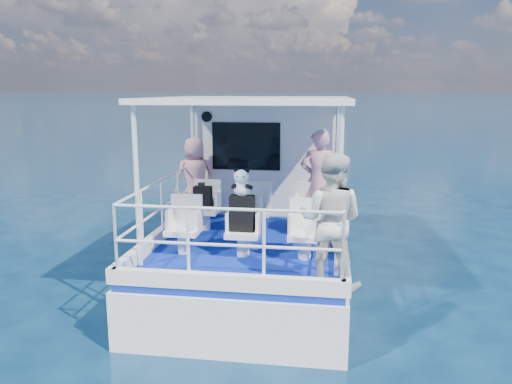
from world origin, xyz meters
TOP-DOWN VIEW (x-y plane):
  - ground at (0.00, 0.00)m, footprint 2000.00×2000.00m
  - hull at (0.00, 1.00)m, footprint 3.00×7.00m
  - deck at (0.00, 1.00)m, footprint 2.90×6.90m
  - cabin at (0.00, 2.30)m, footprint 2.85×2.00m
  - canopy at (0.00, -0.20)m, footprint 3.00×3.20m
  - canopy_posts at (0.00, -0.25)m, footprint 2.77×2.97m
  - railings at (0.00, -0.58)m, footprint 2.84×3.59m
  - seat_port_fwd at (-0.90, 0.20)m, footprint 0.48×0.46m
  - seat_center_fwd at (0.00, 0.20)m, footprint 0.48×0.46m
  - seat_stbd_fwd at (0.90, 0.20)m, footprint 0.48×0.46m
  - seat_port_aft at (-0.90, -1.10)m, footprint 0.48×0.46m
  - seat_center_aft at (0.00, -1.10)m, footprint 0.48×0.46m
  - seat_stbd_aft at (0.90, -1.10)m, footprint 0.48×0.46m
  - passenger_port_fwd at (-1.25, 0.90)m, footprint 0.70×0.61m
  - passenger_stbd_fwd at (1.04, 0.47)m, footprint 0.68×0.49m
  - passenger_stbd_aft at (1.25, -2.06)m, footprint 0.93×0.80m
  - backpack_port at (-0.91, 0.13)m, footprint 0.30×0.17m
  - backpack_center at (-0.01, -1.10)m, footprint 0.35×0.20m
  - compact_camera at (-0.93, 0.12)m, footprint 0.11×0.07m
  - panda at (-0.01, -1.11)m, footprint 0.26×0.22m

SIDE VIEW (x-z plane):
  - ground at x=0.00m, z-range 0.00..0.00m
  - hull at x=0.00m, z-range -0.80..0.80m
  - deck at x=0.00m, z-range 0.80..0.90m
  - seat_port_fwd at x=-0.90m, z-range 0.90..1.28m
  - seat_center_fwd at x=0.00m, z-range 0.90..1.28m
  - seat_stbd_fwd at x=0.90m, z-range 0.90..1.28m
  - seat_port_aft at x=-0.90m, z-range 0.90..1.28m
  - seat_center_aft at x=0.00m, z-range 0.90..1.28m
  - seat_stbd_aft at x=0.90m, z-range 0.90..1.28m
  - railings at x=0.00m, z-range 0.90..1.90m
  - backpack_port at x=-0.91m, z-range 1.28..1.68m
  - backpack_center at x=-0.01m, z-range 1.28..1.80m
  - passenger_port_fwd at x=-1.25m, z-range 0.90..2.46m
  - compact_camera at x=-0.93m, z-range 1.68..1.74m
  - passenger_stbd_aft at x=1.25m, z-range 0.90..2.56m
  - passenger_stbd_fwd at x=1.04m, z-range 0.90..2.64m
  - cabin at x=0.00m, z-range 0.90..3.10m
  - canopy_posts at x=0.00m, z-range 0.90..3.10m
  - panda at x=-0.01m, z-range 1.80..2.20m
  - canopy at x=0.00m, z-range 3.10..3.18m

